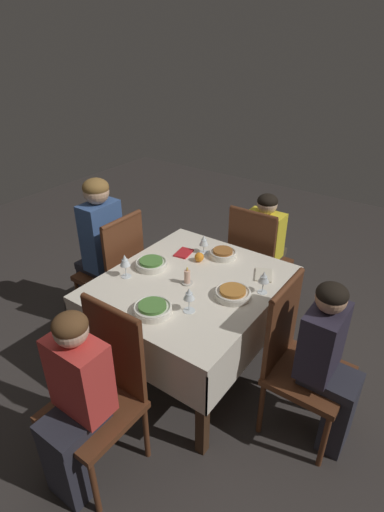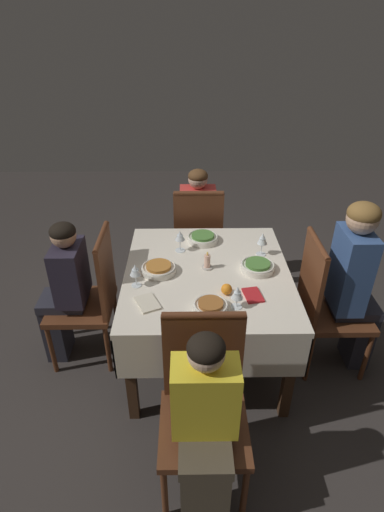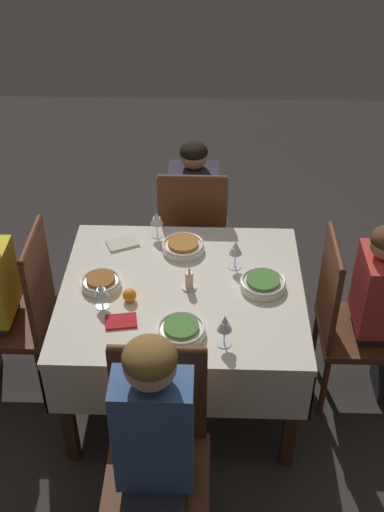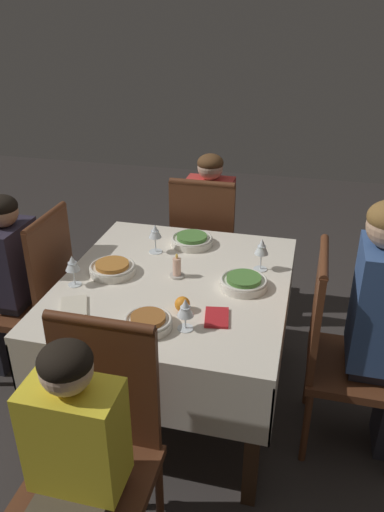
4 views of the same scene
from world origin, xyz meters
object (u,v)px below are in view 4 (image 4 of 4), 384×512
(wine_glass_west, at_px, (185,309))
(bowl_north, at_px, (112,268))
(person_child_red, at_px, (211,224))
(wine_glass_east, at_px, (155,232))
(candle_centerpiece, at_px, (176,269))
(wine_glass_south, at_px, (262,248))
(dining_table, at_px, (175,297))
(chair_south, at_px, (340,348))
(wine_glass_north, at_px, (73,264))
(chair_north, at_px, (36,293))
(orange_fruit, at_px, (182,304))
(chair_west, at_px, (96,447))
(napkin_red_folded, at_px, (74,307))
(person_adult_denim, at_px, (384,321))
(bowl_east, at_px, (192,240))
(napkin_spare_side, at_px, (217,317))
(person_child_dark, at_px, (5,280))
(person_child_yellow, at_px, (72,478))
(bowl_south, at_px, (244,282))
(chair_east, at_px, (205,243))
(bowl_west, at_px, (147,322))

(wine_glass_west, bearing_deg, bowl_north, 51.65)
(person_child_red, distance_m, wine_glass_east, 0.81)
(bowl_north, relative_size, candle_centerpiece, 1.82)
(wine_glass_east, bearing_deg, wine_glass_south, -96.06)
(wine_glass_west, xyz_separation_m, bowl_north, (0.36, 0.46, -0.07))
(dining_table, bearing_deg, chair_south, -94.89)
(wine_glass_north, height_order, candle_centerpiece, wine_glass_north)
(chair_south, bearing_deg, dining_table, 85.11)
(chair_north, distance_m, orange_fruit, 0.96)
(chair_west, height_order, chair_north, same)
(orange_fruit, bearing_deg, wine_glass_east, 28.88)
(wine_glass_north, xyz_separation_m, napkin_red_folded, (-0.18, -0.08, -0.10))
(person_adult_denim, height_order, bowl_east, person_adult_denim)
(chair_west, height_order, napkin_red_folded, chair_west)
(dining_table, relative_size, chair_south, 1.22)
(chair_south, bearing_deg, wine_glass_north, 94.15)
(wine_glass_west, distance_m, bowl_east, 0.79)
(chair_west, height_order, wine_glass_north, chair_west)
(napkin_spare_side, bearing_deg, dining_table, 43.42)
(wine_glass_west, distance_m, wine_glass_north, 0.63)
(person_adult_denim, xyz_separation_m, person_child_dark, (0.10, 1.90, -0.11))
(person_child_dark, height_order, wine_glass_west, person_child_dark)
(candle_centerpiece, relative_size, napkin_red_folded, 0.64)
(person_child_yellow, height_order, bowl_south, person_child_yellow)
(person_child_dark, height_order, bowl_north, person_child_dark)
(chair_east, xyz_separation_m, person_child_dark, (-0.82, 0.92, 0.06))
(person_child_yellow, distance_m, person_child_red, 2.04)
(bowl_north, bearing_deg, bowl_south, -88.33)
(chair_south, bearing_deg, person_child_yellow, 138.83)
(bowl_south, relative_size, wine_glass_west, 1.57)
(person_child_yellow, xyz_separation_m, bowl_south, (1.03, -0.38, 0.18))
(wine_glass_north, xyz_separation_m, wine_glass_east, (0.42, -0.26, 0.00))
(person_adult_denim, bearing_deg, wine_glass_north, 93.67)
(chair_north, relative_size, napkin_red_folded, 5.08)
(bowl_south, xyz_separation_m, wine_glass_east, (0.25, 0.51, 0.09))
(bowl_west, height_order, napkin_red_folded, bowl_west)
(dining_table, xyz_separation_m, person_adult_denim, (-0.07, -0.94, 0.06))
(person_child_red, xyz_separation_m, wine_glass_west, (-1.39, -0.19, 0.24))
(bowl_north, xyz_separation_m, candle_centerpiece, (0.04, -0.31, 0.01))
(wine_glass_south, height_order, bowl_north, wine_glass_south)
(person_adult_denim, bearing_deg, orange_fruit, 102.06)
(wine_glass_north, distance_m, candle_centerpiece, 0.48)
(bowl_west, relative_size, orange_fruit, 2.96)
(bowl_east, relative_size, orange_fruit, 3.42)
(bowl_west, bearing_deg, wine_glass_east, 14.82)
(chair_west, bearing_deg, person_child_dark, 135.69)
(bowl_south, distance_m, bowl_east, 0.52)
(bowl_north, bearing_deg, napkin_spare_side, -114.85)
(chair_north, relative_size, person_child_dark, 0.93)
(chair_south, height_order, chair_east, same)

